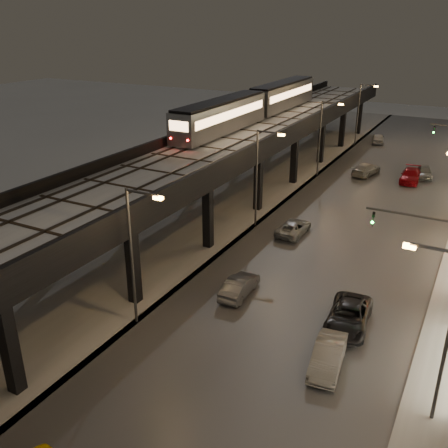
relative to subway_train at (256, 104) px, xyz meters
The scene contains 21 objects.
road_surface 21.92m from the subway_train, 38.00° to the right, with size 17.00×120.00×0.06m, color #46474D.
under_viaduct_pavement 15.19m from the subway_train, 78.69° to the right, with size 11.00×120.00×0.06m, color #9FA1A8.
elevated_viaduct 16.08m from the subway_train, 80.93° to the right, with size 9.00×100.00×6.30m.
viaduct_trackbed 15.84m from the subway_train, 80.89° to the right, with size 8.40×100.00×0.32m.
viaduct_parapet_streetside 17.01m from the subway_train, 66.16° to the right, with size 0.30×100.00×1.10m, color black.
viaduct_parapet_far 15.68m from the subway_train, 96.81° to the right, with size 0.30×100.00×1.10m, color black.
streetlight_left_1 35.57m from the subway_train, 76.83° to the right, with size 2.57×0.28×9.00m.
streetlight_right_1 42.85m from the subway_train, 53.83° to the right, with size 2.56×0.28×9.00m.
streetlight_left_2 18.62m from the subway_train, 63.93° to the right, with size 2.57×0.28×9.00m.
streetlight_left_3 8.76m from the subway_train, 10.51° to the left, with size 2.57×0.28×9.00m.
streetlight_left_4 21.32m from the subway_train, 67.51° to the left, with size 2.57×0.28×9.00m.
traffic_light_rig_a 35.45m from the subway_train, 46.34° to the right, with size 6.10×0.34×7.00m.
subway_train is the anchor object (origin of this frame).
car_near_white 31.85m from the subway_train, 66.97° to the right, with size 1.46×4.19×1.38m, color #41434A.
car_mid_silver 21.78m from the subway_train, 55.21° to the right, with size 2.09×4.54×1.26m, color gray.
car_mid_dark 15.67m from the subway_train, 18.46° to the left, with size 2.05×5.04×1.46m, color gray.
car_far_white 25.69m from the subway_train, 64.29° to the left, with size 1.71×4.26×1.45m, color #9DA1AB.
car_onc_silver 39.36m from the subway_train, 59.04° to the right, with size 1.53×4.40×1.45m, color gray.
car_onc_dark 35.69m from the subway_train, 55.39° to the right, with size 2.45×5.30×1.47m, color black.
car_onc_white 20.20m from the subway_train, 12.82° to the left, with size 2.08×5.12×1.48m, color maroon.
car_onc_red 21.98m from the subway_train, 18.91° to the left, with size 1.64×4.09×1.39m, color slate.
Camera 1 is at (16.94, -8.16, 18.03)m, focal length 40.00 mm.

